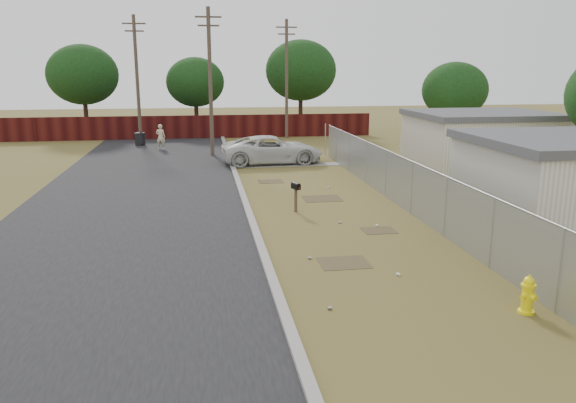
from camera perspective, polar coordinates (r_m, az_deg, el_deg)
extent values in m
plane|color=brown|center=(20.98, 4.42, -1.58)|extent=(120.00, 120.00, 0.00)
cube|color=black|center=(28.37, -14.35, 2.02)|extent=(9.00, 60.00, 0.02)
cube|color=gray|center=(28.28, -5.25, 2.45)|extent=(0.25, 60.00, 0.12)
cube|color=gray|center=(32.02, -0.28, 3.72)|extent=(6.20, 1.00, 0.03)
cylinder|color=gray|center=(13.97, 25.90, -6.42)|extent=(0.06, 0.06, 2.00)
cylinder|color=gray|center=(16.39, 20.02, -3.05)|extent=(0.06, 0.06, 2.00)
cylinder|color=gray|center=(18.97, 15.72, -0.56)|extent=(0.06, 0.06, 2.00)
cylinder|color=gray|center=(21.66, 12.48, 1.34)|extent=(0.06, 0.06, 2.00)
cylinder|color=gray|center=(24.42, 9.95, 2.80)|extent=(0.06, 0.06, 2.00)
cylinder|color=gray|center=(27.23, 7.94, 3.96)|extent=(0.06, 0.06, 2.00)
cylinder|color=gray|center=(30.08, 6.30, 4.90)|extent=(0.06, 0.06, 2.00)
cylinder|color=gray|center=(32.96, 4.95, 5.68)|extent=(0.06, 0.06, 2.00)
cylinder|color=gray|center=(35.85, 3.81, 6.32)|extent=(0.06, 0.06, 2.00)
cylinder|color=gray|center=(22.40, 11.69, 4.37)|extent=(0.04, 26.00, 0.04)
cube|color=#8E9399|center=(22.57, 11.57, 1.86)|extent=(0.01, 26.00, 2.00)
cube|color=black|center=(22.74, 11.63, 0.14)|extent=(0.03, 26.00, 0.60)
cube|color=#45120E|center=(44.96, -10.56, 7.44)|extent=(30.00, 0.12, 1.80)
cylinder|color=brown|center=(35.73, -7.90, 11.84)|extent=(0.24, 0.24, 9.00)
cube|color=brown|center=(35.84, -8.11, 18.08)|extent=(1.60, 0.10, 0.10)
cube|color=brown|center=(35.80, -8.08, 17.28)|extent=(1.30, 0.10, 0.10)
cylinder|color=brown|center=(41.94, -15.06, 11.73)|extent=(0.24, 0.24, 9.00)
cube|color=brown|center=(42.04, -15.39, 17.04)|extent=(1.60, 0.10, 0.10)
cube|color=brown|center=(42.00, -15.35, 16.36)|extent=(1.30, 0.10, 0.10)
cylinder|color=brown|center=(44.23, -0.14, 12.24)|extent=(0.24, 0.24, 9.00)
cube|color=brown|center=(44.32, -0.15, 17.29)|extent=(1.60, 0.10, 0.10)
cube|color=brown|center=(44.29, -0.15, 16.64)|extent=(1.30, 0.10, 0.10)
cube|color=silver|center=(32.74, 18.99, 5.65)|extent=(7.00, 6.00, 2.80)
cube|color=#4A4A4E|center=(32.58, 19.20, 8.35)|extent=(7.28, 6.24, 0.30)
cylinder|color=#311F16|center=(49.73, -19.82, 8.30)|extent=(0.36, 0.36, 3.30)
ellipsoid|color=black|center=(49.59, -20.12, 12.01)|extent=(5.70, 5.70, 4.84)
cylinder|color=#311F16|center=(49.87, -9.28, 8.67)|extent=(0.36, 0.36, 2.86)
ellipsoid|color=black|center=(49.73, -9.40, 11.88)|extent=(4.94, 4.94, 4.20)
cylinder|color=#311F16|center=(49.62, 1.28, 9.20)|extent=(0.36, 0.36, 3.52)
ellipsoid|color=black|center=(49.48, 1.30, 13.18)|extent=(6.08, 6.08, 5.17)
cylinder|color=#311F16|center=(41.86, 16.34, 7.28)|extent=(0.36, 0.36, 2.64)
ellipsoid|color=black|center=(41.69, 16.58, 10.80)|extent=(4.56, 4.56, 3.88)
cylinder|color=#FFED0D|center=(14.05, 23.01, -10.25)|extent=(0.48, 0.48, 0.06)
cylinder|color=#FFED0D|center=(13.93, 23.14, -9.03)|extent=(0.34, 0.34, 0.62)
cylinder|color=#FFED0D|center=(13.82, 23.25, -7.84)|extent=(0.44, 0.44, 0.05)
sphere|color=#FFED0D|center=(13.79, 23.29, -7.50)|extent=(0.32, 0.32, 0.25)
cylinder|color=#FFED0D|center=(13.75, 23.34, -7.00)|extent=(0.06, 0.06, 0.06)
cylinder|color=#FFED0D|center=(13.79, 22.80, -8.90)|extent=(0.14, 0.15, 0.12)
cylinder|color=#FFED0D|center=(14.02, 23.52, -8.59)|extent=(0.14, 0.15, 0.12)
cylinder|color=#FFED0D|center=(13.83, 23.67, -8.92)|extent=(0.19, 0.18, 0.15)
cube|color=brown|center=(21.54, 0.80, 0.18)|extent=(0.11, 0.11, 0.96)
cube|color=black|center=(21.43, 0.80, 1.50)|extent=(0.33, 0.49, 0.17)
cylinder|color=black|center=(21.42, 0.80, 1.73)|extent=(0.33, 0.49, 0.17)
cube|color=#A31D0B|center=(21.23, 1.15, 1.38)|extent=(0.03, 0.04, 0.10)
imported|color=silver|center=(32.58, -1.62, 5.29)|extent=(5.94, 2.98, 1.61)
imported|color=beige|center=(39.15, -12.81, 6.42)|extent=(0.71, 0.56, 1.72)
cube|color=black|center=(41.66, -14.79, 6.11)|extent=(0.68, 0.68, 0.86)
cube|color=black|center=(41.60, -14.83, 6.72)|extent=(0.75, 0.75, 0.07)
cylinder|color=black|center=(41.35, -14.58, 5.60)|extent=(0.10, 0.18, 0.18)
cylinder|color=silver|center=(15.42, 11.15, -7.26)|extent=(0.11, 0.12, 0.07)
cylinder|color=#A3A3A8|center=(16.40, 2.23, -5.73)|extent=(0.12, 0.09, 0.07)
cylinder|color=silver|center=(19.91, 9.05, -2.41)|extent=(0.11, 0.12, 0.07)
cylinder|color=#A3A3A8|center=(13.17, 4.25, -10.72)|extent=(0.10, 0.08, 0.07)
cylinder|color=silver|center=(26.01, 4.09, 1.46)|extent=(0.10, 0.12, 0.07)
cylinder|color=#A3A3A8|center=(20.16, 5.29, -2.10)|extent=(0.11, 0.09, 0.07)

